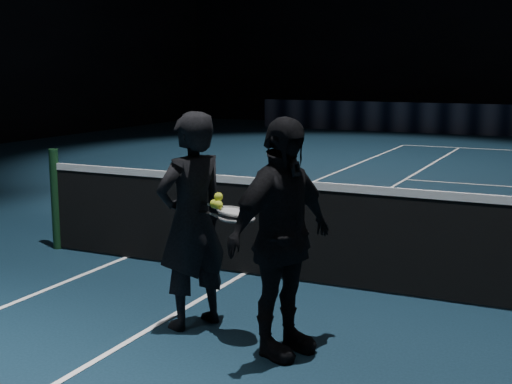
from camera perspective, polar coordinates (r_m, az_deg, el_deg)
net_post_left at (r=8.04m, az=-15.74°, el=-0.56°), size 0.10×0.10×1.10m
player_a at (r=5.40m, az=-5.16°, el=-2.33°), size 0.61×0.71×1.65m
player_b at (r=4.85m, az=2.03°, el=-3.70°), size 0.69×1.05×1.65m
racket_lower at (r=5.08m, az=-1.55°, el=-2.13°), size 0.71×0.38×0.03m
racket_upper at (r=5.13m, az=-1.68°, el=-1.59°), size 0.71×0.33×0.10m
tennis_balls at (r=5.19m, az=-3.15°, el=-0.82°), size 0.12×0.10×0.12m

